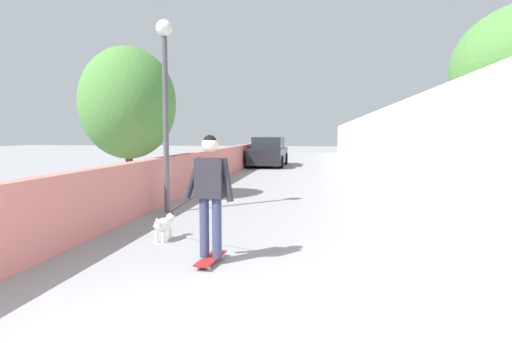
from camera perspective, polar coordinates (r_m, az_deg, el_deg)
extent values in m
plane|color=gray|center=(17.46, 4.41, -0.81)|extent=(80.00, 80.00, 0.00)
cube|color=#CC726B|center=(15.87, -5.96, 0.69)|extent=(48.00, 0.30, 1.16)
cube|color=white|center=(15.41, 14.07, 2.61)|extent=(48.00, 0.30, 2.33)
cylinder|color=#473523|center=(11.94, -16.02, 0.63)|extent=(0.18, 0.18, 1.80)
ellipsoid|color=#4C843D|center=(11.93, -16.22, 8.48)|extent=(2.45, 2.45, 2.87)
cylinder|color=#4C4C51|center=(9.97, -11.55, 5.86)|extent=(0.12, 0.12, 3.88)
sphere|color=silver|center=(10.22, -11.77, 17.66)|extent=(0.36, 0.36, 0.36)
cube|color=maroon|center=(6.18, -5.84, -11.05)|extent=(0.82, 0.28, 0.02)
cylinder|color=beige|center=(6.46, -5.58, -10.70)|extent=(0.06, 0.04, 0.06)
cylinder|color=beige|center=(6.42, -4.38, -10.80)|extent=(0.06, 0.04, 0.06)
cylinder|color=beige|center=(5.96, -7.42, -12.09)|extent=(0.06, 0.04, 0.06)
cylinder|color=beige|center=(5.91, -6.13, -12.22)|extent=(0.06, 0.04, 0.06)
cylinder|color=#333859|center=(6.10, -6.68, -7.16)|extent=(0.14, 0.14, 0.82)
cylinder|color=#333859|center=(6.04, -5.07, -7.27)|extent=(0.14, 0.14, 0.82)
cube|color=#26262D|center=(5.97, -5.94, -0.85)|extent=(0.26, 0.40, 0.53)
cylinder|color=#26262D|center=(6.05, -8.08, -0.84)|extent=(0.12, 0.29, 0.58)
cylinder|color=#26262D|center=(5.89, -3.74, -1.10)|extent=(0.11, 0.18, 0.59)
sphere|color=beige|center=(5.94, -5.98, 3.45)|extent=(0.22, 0.22, 0.22)
sphere|color=black|center=(5.94, -5.98, 3.82)|extent=(0.19, 0.19, 0.19)
ellipsoid|color=white|center=(7.49, -11.89, -6.73)|extent=(0.45, 0.26, 0.22)
sphere|color=white|center=(7.72, -11.00, -5.83)|extent=(0.15, 0.15, 0.15)
cone|color=black|center=(7.72, -11.28, -5.23)|extent=(0.05, 0.05, 0.06)
cone|color=black|center=(7.68, -10.74, -5.26)|extent=(0.05, 0.05, 0.06)
cylinder|color=white|center=(7.67, -11.82, -7.80)|extent=(0.04, 0.04, 0.18)
cylinder|color=white|center=(7.62, -11.00, -7.87)|extent=(0.04, 0.04, 0.18)
cylinder|color=white|center=(7.43, -12.75, -8.24)|extent=(0.04, 0.04, 0.18)
cylinder|color=white|center=(7.38, -11.91, -8.32)|extent=(0.04, 0.04, 0.18)
cylinder|color=white|center=(7.24, -12.82, -6.51)|extent=(0.14, 0.04, 0.13)
cylinder|color=black|center=(6.71, -9.24, -4.08)|extent=(1.13, 1.10, 0.66)
cube|color=black|center=(23.46, 1.62, 2.07)|extent=(4.37, 1.70, 0.80)
cube|color=#262B33|center=(23.44, 1.62, 3.73)|extent=(2.27, 1.50, 0.60)
cylinder|color=black|center=(24.92, 0.18, 1.70)|extent=(0.64, 0.22, 0.64)
cylinder|color=black|center=(24.74, 3.81, 1.66)|extent=(0.64, 0.22, 0.64)
cylinder|color=black|center=(22.25, -0.83, 1.29)|extent=(0.64, 0.22, 0.64)
cylinder|color=black|center=(22.05, 3.23, 1.25)|extent=(0.64, 0.22, 0.64)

